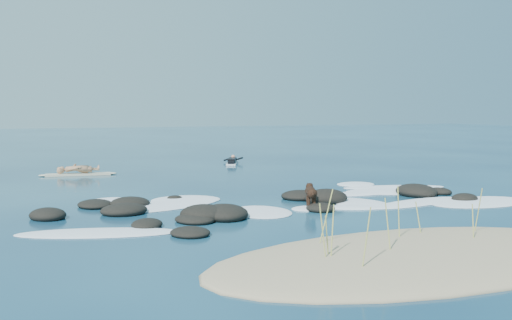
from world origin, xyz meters
name	(u,v)px	position (x,y,z in m)	size (l,w,h in m)	color
ground	(255,199)	(0.00, 0.00, 0.00)	(160.00, 160.00, 0.00)	#0A2642
sand_dune	(419,258)	(0.00, -8.20, 0.00)	(9.00, 4.40, 0.60)	#9E8966
dune_grass	(384,226)	(-0.66, -7.94, 0.66)	(4.34, 1.91, 1.21)	tan
reef_rocks	(257,205)	(-0.64, -1.67, 0.11)	(13.91, 6.21, 0.57)	black
breaking_foam	(315,201)	(1.56, -1.23, 0.01)	(15.57, 7.09, 0.12)	white
standing_surfer_rig	(78,159)	(-4.58, 9.28, 0.75)	(3.36, 0.91, 1.91)	beige
paddling_surfer_rig	(232,161)	(3.69, 11.73, 0.15)	(1.57, 2.39, 0.43)	white
dog	(311,192)	(0.74, -2.46, 0.51)	(0.60, 1.14, 0.76)	black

